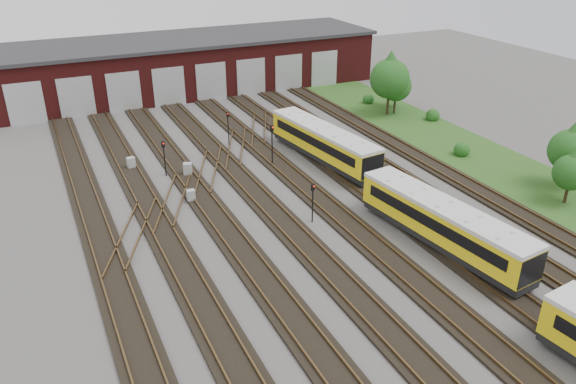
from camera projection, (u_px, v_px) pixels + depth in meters
name	position (u px, v px, depth m)	size (l,w,h in m)	color
ground	(331.00, 239.00, 37.59)	(120.00, 120.00, 0.00)	#474542
track_network	(325.00, 234.00, 37.96)	(30.40, 70.00, 0.33)	black
maintenance_shed	(172.00, 65.00, 68.64)	(51.00, 12.50, 6.35)	#4D1313
grass_verge	(455.00, 146.00, 53.03)	(8.00, 55.00, 0.05)	#234F1A
metro_train	(443.00, 223.00, 36.02)	(3.97, 45.42, 2.73)	black
signal_mast_0	(164.00, 154.00, 45.99)	(0.28, 0.27, 3.06)	black
signal_mast_1	(272.00, 140.00, 47.94)	(0.32, 0.31, 3.63)	black
signal_mast_2	(228.00, 124.00, 52.37)	(0.27, 0.26, 3.24)	black
signal_mast_3	(313.00, 198.00, 38.89)	(0.29, 0.27, 2.96)	black
relay_cabinet_0	(191.00, 196.00, 42.30)	(0.60, 0.50, 1.00)	#A5A8AA
relay_cabinet_1	(131.00, 163.00, 47.91)	(0.63, 0.53, 1.05)	#A5A8AA
relay_cabinet_2	(188.00, 170.00, 46.57)	(0.69, 0.57, 1.14)	#A5A8AA
relay_cabinet_3	(325.00, 148.00, 50.90)	(0.68, 0.57, 1.14)	#A5A8AA
relay_cabinet_4	(363.00, 149.00, 51.00)	(0.62, 0.51, 1.03)	#A5A8AA
tree_0	(390.00, 74.00, 59.51)	(4.23, 4.23, 7.01)	#2E2215
tree_1	(397.00, 80.00, 62.39)	(3.00, 3.00, 4.97)	#2E2215
tree_2	(397.00, 82.00, 60.25)	(3.31, 3.31, 5.48)	#2E2215
tree_3	(572.00, 168.00, 41.10)	(2.68, 2.68, 4.44)	#2E2215
tree_4	(571.00, 146.00, 43.40)	(3.31, 3.31, 5.48)	#2E2215
bush_0	(462.00, 148.00, 50.59)	(1.44, 1.44, 1.44)	#134413
bush_1	(368.00, 98.00, 65.02)	(1.28, 1.28, 1.28)	#134413
bush_2	(433.00, 114.00, 59.45)	(1.46, 1.46, 1.46)	#134413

